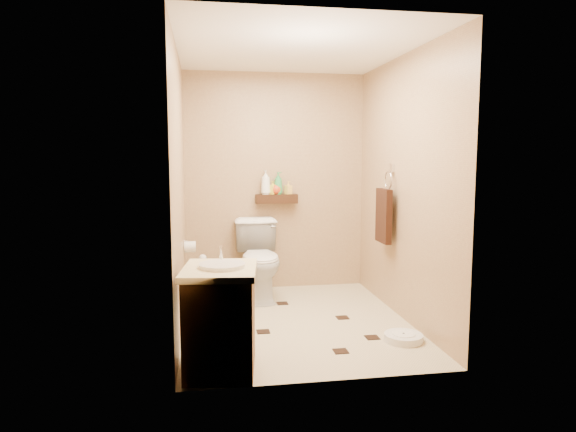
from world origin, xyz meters
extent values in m
plane|color=beige|center=(0.00, 0.00, 0.00)|extent=(2.50, 2.50, 0.00)
cube|color=tan|center=(0.00, 1.25, 1.20)|extent=(2.00, 0.04, 2.40)
cube|color=tan|center=(0.00, -1.25, 1.20)|extent=(2.00, 0.04, 2.40)
cube|color=tan|center=(-1.00, 0.00, 1.20)|extent=(0.04, 2.50, 2.40)
cube|color=tan|center=(1.00, 0.00, 1.20)|extent=(0.04, 2.50, 2.40)
cube|color=white|center=(0.00, 0.00, 2.40)|extent=(2.00, 2.50, 0.02)
cube|color=#321E0D|center=(0.00, 1.17, 1.02)|extent=(0.46, 0.14, 0.10)
cube|color=black|center=(-0.32, -0.23, 0.00)|extent=(0.11, 0.11, 0.01)
cube|color=black|center=(0.45, 0.03, 0.00)|extent=(0.11, 0.11, 0.01)
cube|color=black|center=(0.22, -0.76, 0.00)|extent=(0.11, 0.11, 0.01)
cube|color=black|center=(-0.62, 0.54, 0.00)|extent=(0.11, 0.11, 0.01)
cube|color=black|center=(0.55, -0.51, 0.00)|extent=(0.11, 0.11, 0.01)
cube|color=black|center=(-0.03, 0.58, 0.00)|extent=(0.11, 0.11, 0.01)
imported|color=white|center=(-0.23, 0.83, 0.41)|extent=(0.48, 0.82, 0.82)
cube|color=brown|center=(-0.70, -0.95, 0.35)|extent=(0.53, 0.62, 0.69)
cube|color=#FCF7B6|center=(-0.70, -0.95, 0.71)|extent=(0.57, 0.66, 0.04)
cylinder|color=silver|center=(-0.68, -0.95, 0.74)|extent=(0.32, 0.32, 0.04)
cylinder|color=silver|center=(-0.68, -0.75, 0.80)|extent=(0.03, 0.03, 0.11)
cylinder|color=silver|center=(0.78, -0.63, 0.03)|extent=(0.35, 0.35, 0.06)
cylinder|color=white|center=(0.78, -0.63, 0.06)|extent=(0.19, 0.19, 0.01)
cylinder|color=#1A6768|center=(-0.82, 0.81, 0.06)|extent=(0.11, 0.11, 0.12)
cylinder|color=silver|center=(-0.82, 0.81, 0.28)|extent=(0.02, 0.02, 0.35)
sphere|color=silver|center=(-0.82, 0.81, 0.45)|extent=(0.08, 0.08, 0.08)
cube|color=silver|center=(0.98, 0.25, 1.38)|extent=(0.03, 0.06, 0.08)
torus|color=silver|center=(0.95, 0.25, 1.26)|extent=(0.02, 0.19, 0.19)
cube|color=black|center=(0.91, 0.25, 0.92)|extent=(0.06, 0.30, 0.52)
cylinder|color=silver|center=(-0.94, 0.65, 0.60)|extent=(0.11, 0.11, 0.11)
cylinder|color=silver|center=(-0.98, 0.65, 0.66)|extent=(0.04, 0.02, 0.02)
imported|color=white|center=(-0.12, 1.17, 1.20)|extent=(0.13, 0.13, 0.27)
imported|color=yellow|center=(-0.04, 1.17, 1.15)|extent=(0.10, 0.10, 0.15)
imported|color=#CB4217|center=(0.00, 1.17, 1.15)|extent=(0.17, 0.17, 0.16)
imported|color=green|center=(0.02, 1.17, 1.19)|extent=(0.13, 0.13, 0.25)
imported|color=#E9BC4D|center=(0.13, 1.17, 1.14)|extent=(0.09, 0.09, 0.14)
camera|label=1|loc=(-0.80, -4.43, 1.50)|focal=32.00mm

